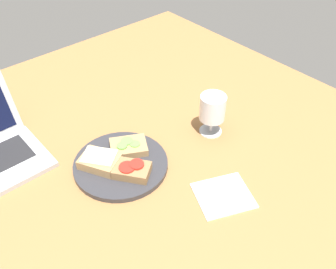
{
  "coord_description": "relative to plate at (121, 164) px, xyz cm",
  "views": [
    {
      "loc": [
        -42.78,
        -59.37,
        74.11
      ],
      "look_at": [
        7.53,
        -1.63,
        8.0
      ],
      "focal_mm": 40.0,
      "sensor_mm": 36.0,
      "label": 1
    }
  ],
  "objects": [
    {
      "name": "napkin",
      "position": [
        12.97,
        -24.68,
        -0.53
      ],
      "size": [
        16.84,
        16.13,
        0.4
      ],
      "primitive_type": "cube",
      "rotation": [
        0.0,
        0.0,
        -0.41
      ],
      "color": "white",
      "rests_on": "wooden_table"
    },
    {
      "name": "sandwich_with_cucumber",
      "position": [
        4.56,
        2.54,
        1.85
      ],
      "size": [
        12.07,
        11.13,
        2.54
      ],
      "color": "#A88456",
      "rests_on": "plate"
    },
    {
      "name": "wine_glass",
      "position": [
        28.19,
        -5.57,
        7.36
      ],
      "size": [
        7.31,
        7.31,
        12.44
      ],
      "color": "white",
      "rests_on": "wooden_table"
    },
    {
      "name": "wooden_table",
      "position": [
        6.57,
        -1.16,
        -2.23
      ],
      "size": [
        140.0,
        140.0,
        3.0
      ],
      "primitive_type": "cube",
      "color": "#9E6B3D",
      "rests_on": "ground"
    },
    {
      "name": "plate",
      "position": [
        0.0,
        0.0,
        0.0
      ],
      "size": [
        24.87,
        24.87,
        1.46
      ],
      "primitive_type": "cylinder",
      "color": "#333338",
      "rests_on": "wooden_table"
    },
    {
      "name": "sandwich_with_tomato",
      "position": [
        -0.09,
        -5.22,
        2.12
      ],
      "size": [
        10.33,
        10.94,
        3.09
      ],
      "color": "#937047",
      "rests_on": "plate"
    },
    {
      "name": "sandwich_with_cheese",
      "position": [
        -4.47,
        2.7,
        2.35
      ],
      "size": [
        10.93,
        12.0,
        3.42
      ],
      "color": "#A88456",
      "rests_on": "plate"
    }
  ]
}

